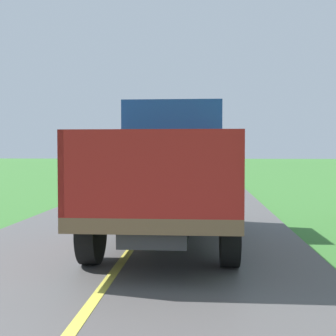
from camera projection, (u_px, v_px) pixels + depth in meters
banana_truck_near at (172, 167)px, 9.32m from camera, size 2.38×5.82×2.80m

